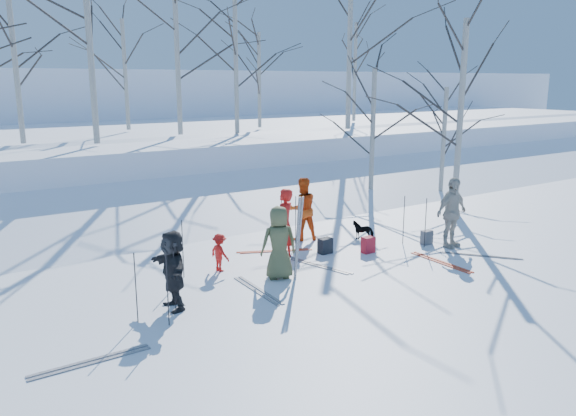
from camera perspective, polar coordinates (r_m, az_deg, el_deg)
ground at (r=12.98m, az=3.69°, el=-6.84°), size 120.00×120.00×0.00m
snow_ramp at (r=18.76m, az=-9.34°, el=-0.32°), size 70.00×9.49×4.12m
snow_plateau at (r=27.92m, az=-17.97°, el=5.28°), size 70.00×18.00×2.20m
far_hill at (r=48.33m, az=-25.02°, el=8.84°), size 90.00×30.00×6.00m
skier_olive_center at (r=12.53m, az=-0.94°, el=-3.54°), size 0.93×0.75×1.66m
skier_red_north at (r=13.85m, az=-0.39°, el=-1.67°), size 0.78×0.70×1.79m
skier_redor_behind at (r=15.56m, az=1.45°, el=-0.10°), size 1.01×0.88×1.76m
skier_red_seated at (r=13.20m, az=-6.95°, el=-4.51°), size 0.46×0.64×0.90m
skier_cream_east at (r=15.47m, az=16.28°, el=-0.45°), size 1.13×0.52×1.89m
skier_grey_west at (r=11.12m, az=-11.62°, el=-6.18°), size 0.58×1.49×1.58m
dog at (r=15.90m, az=7.63°, el=-2.25°), size 0.62×0.64×0.51m
upright_ski_left at (r=12.41m, az=0.96°, el=-3.13°), size 0.11×0.17×1.90m
upright_ski_right at (r=12.47m, az=1.12°, el=-3.04°), size 0.15×0.23×1.89m
ski_pair_a at (r=15.13m, az=18.99°, el=-4.61°), size 2.05×2.09×0.02m
ski_pair_b at (r=14.33m, az=15.26°, el=-5.32°), size 0.31×1.91×0.02m
ski_pair_c at (r=12.06m, az=-3.09°, el=-8.34°), size 0.31×1.91×0.02m
ski_pair_d at (r=9.73m, az=-19.37°, el=-14.51°), size 0.24×1.90×0.02m
ski_pair_e at (r=14.71m, az=-1.39°, el=-4.38°), size 1.60×2.05×0.02m
ski_pair_f at (r=13.61m, az=3.08°, el=-5.84°), size 1.18×2.00×0.02m
ski_pole_a at (r=11.01m, az=-11.46°, el=-7.02°), size 0.02×0.02×1.34m
ski_pole_b at (r=15.51m, az=11.68°, el=-1.22°), size 0.02×0.02×1.34m
ski_pole_c at (r=10.68m, az=-15.20°, el=-7.86°), size 0.02×0.02×1.34m
ski_pole_d at (r=15.14m, az=0.78°, el=-1.29°), size 0.02×0.02×1.34m
ski_pole_e at (r=15.33m, az=13.79°, el=-1.48°), size 0.02×0.02×1.34m
ski_pole_f at (r=12.84m, az=-10.64°, el=-4.11°), size 0.02×0.02×1.34m
ski_pole_g at (r=14.96m, az=-0.67°, el=-1.46°), size 0.02×0.02×1.34m
ski_pole_h at (r=10.43m, az=-12.14°, el=-8.20°), size 0.02×0.02×1.34m
backpack_red at (r=14.69m, az=8.14°, el=-3.72°), size 0.32×0.22×0.42m
backpack_grey at (r=15.75m, az=13.91°, el=-2.92°), size 0.30×0.20×0.38m
backpack_dark at (r=14.52m, az=3.80°, el=-3.85°), size 0.34×0.24×0.40m
birch_plateau_a at (r=26.18m, az=6.30°, el=16.96°), size 6.32×6.32×8.16m
birch_plateau_b at (r=23.59m, az=-11.18°, el=14.94°), size 4.98×4.98×6.26m
birch_plateau_c at (r=26.78m, az=-2.94°, el=12.81°), size 3.63×3.63×4.33m
birch_plateau_d at (r=23.79m, az=-5.30°, el=13.96°), size 4.32×4.32×5.31m
birch_plateau_e at (r=26.48m, az=-16.20°, el=12.83°), size 3.95×3.95×4.78m
birch_plateau_f at (r=21.92m, az=-25.96°, el=12.99°), size 4.38×4.38×5.40m
birch_plateau_g at (r=20.96m, az=-19.53°, el=15.84°), size 5.53×5.53×7.04m
birch_plateau_l at (r=31.33m, az=6.82°, el=13.51°), size 4.22×4.22×5.18m
birch_edge_b at (r=19.61m, az=17.09°, el=8.74°), size 5.02×5.02×6.31m
birch_edge_c at (r=22.22m, az=15.51°, el=6.43°), size 3.49×3.49×4.13m
birch_edge_e at (r=20.73m, az=8.58°, el=7.26°), size 3.97×3.97×4.81m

